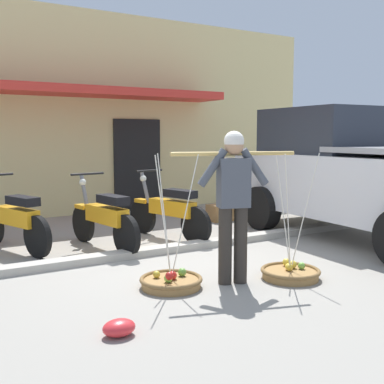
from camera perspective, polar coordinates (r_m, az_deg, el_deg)
ground_plane at (r=6.28m, az=-0.28°, el=-8.50°), size 90.00×90.00×0.00m
sidewalk_curb at (r=6.86m, az=-3.31°, el=-6.77°), size 20.00×0.24×0.10m
fruit_vendor at (r=5.32m, az=4.91°, el=-0.57°), size 1.35×0.46×1.70m
fruit_basket_left_side at (r=5.76m, az=11.55°, el=-9.27°), size 0.69×0.69×1.45m
fruit_basket_right_side at (r=5.33m, az=-2.49°, el=-10.45°), size 0.69×0.69×1.45m
motorcycle_nearest_shop at (r=7.31m, az=-20.24°, el=-3.12°), size 0.72×1.75×1.09m
motorcycle_second_in_row at (r=7.11m, az=-10.31°, el=-3.08°), size 0.54×1.81×1.09m
motorcycle_third_in_row at (r=7.69m, az=-2.68°, el=-2.23°), size 0.65×1.78×1.09m
parked_truck at (r=8.16m, az=19.29°, el=2.00°), size 2.36×4.80×2.10m
storefront_building at (r=12.48m, az=-19.75°, el=8.40°), size 13.00×6.00×4.20m
plastic_litter_bag at (r=4.17m, az=-8.62°, el=-15.57°), size 0.28×0.22×0.14m
wooden_crate at (r=9.36m, az=3.33°, el=-2.46°), size 0.44×0.36×0.32m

